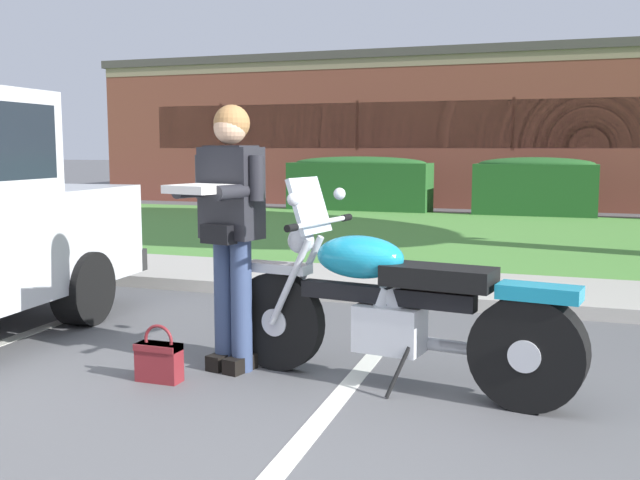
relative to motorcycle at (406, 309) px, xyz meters
name	(u,v)px	position (x,y,z in m)	size (l,w,h in m)	color
ground_plane	(324,471)	(-0.08, -1.24, -0.49)	(140.00, 140.00, 0.00)	#565659
curb_strip	(457,302)	(-0.08, 2.35, -0.43)	(60.00, 0.20, 0.12)	#ADA89E
concrete_walk	(471,288)	(-0.08, 3.20, -0.45)	(60.00, 1.50, 0.08)	#ADA89E
grass_lawn	(514,238)	(-0.08, 7.74, -0.46)	(60.00, 7.59, 0.06)	#518E3D
stall_stripe_1	(297,447)	(-0.29, -1.04, -0.49)	(0.12, 4.40, 0.01)	silver
motorcycle	(406,309)	(0.00, 0.00, 0.00)	(2.24, 0.82, 1.26)	black
rider_person	(229,216)	(-1.15, 0.01, 0.52)	(0.53, 0.63, 1.70)	black
handbag	(159,358)	(-1.46, -0.37, -0.34)	(0.28, 0.13, 0.36)	maroon
hedge_left	(359,183)	(-3.79, 11.69, 0.16)	(3.16, 0.90, 1.24)	#235623
hedge_center_left	(535,186)	(-0.02, 11.69, 0.16)	(2.45, 0.90, 1.24)	#235623
brick_building	(530,132)	(-0.66, 18.55, 1.40)	(21.94, 10.56, 3.78)	brown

